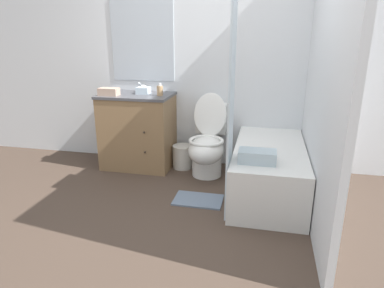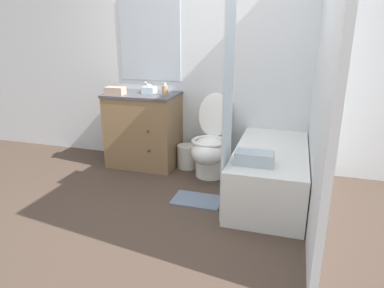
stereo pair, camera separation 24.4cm
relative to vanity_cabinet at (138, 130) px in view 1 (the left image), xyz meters
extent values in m
plane|color=#47382D|center=(0.74, -1.36, -0.45)|extent=(14.00, 14.00, 0.00)
cube|color=silver|center=(0.74, 0.30, 0.80)|extent=(8.00, 0.05, 2.50)
cube|color=#B2BCC6|center=(0.00, 0.27, 1.01)|extent=(0.77, 0.01, 0.93)
cube|color=silver|center=(1.91, -0.54, 0.80)|extent=(0.05, 2.64, 2.50)
cube|color=olive|center=(0.00, 0.00, -0.02)|extent=(0.81, 0.55, 0.85)
cube|color=#4C4C51|center=(0.00, 0.00, 0.41)|extent=(0.83, 0.57, 0.03)
cylinder|color=white|center=(0.00, 0.00, 0.37)|extent=(0.30, 0.30, 0.10)
sphere|color=#382D23|center=(0.18, -0.29, 0.06)|extent=(0.02, 0.02, 0.02)
sphere|color=#382D23|center=(0.18, -0.29, -0.17)|extent=(0.02, 0.02, 0.02)
cylinder|color=silver|center=(0.00, 0.19, 0.45)|extent=(0.04, 0.04, 0.04)
cylinder|color=silver|center=(0.00, 0.15, 0.51)|extent=(0.02, 0.11, 0.09)
cylinder|color=silver|center=(-0.06, 0.19, 0.45)|extent=(0.03, 0.03, 0.04)
cylinder|color=silver|center=(0.05, 0.19, 0.45)|extent=(0.03, 0.03, 0.04)
cylinder|color=white|center=(0.86, -0.12, -0.33)|extent=(0.33, 0.33, 0.24)
ellipsoid|color=white|center=(0.86, -0.18, -0.13)|extent=(0.39, 0.52, 0.29)
torus|color=white|center=(0.86, -0.18, -0.02)|extent=(0.39, 0.39, 0.04)
cube|color=white|center=(0.86, 0.17, 0.15)|extent=(0.35, 0.18, 0.34)
ellipsoid|color=white|center=(0.86, 0.05, 0.22)|extent=(0.37, 0.15, 0.48)
cube|color=white|center=(1.54, -0.44, -0.20)|extent=(0.68, 1.43, 0.49)
cube|color=#A8ADAE|center=(1.54, -0.44, 0.03)|extent=(0.56, 1.31, 0.01)
cube|color=silver|center=(1.19, -0.91, 0.49)|extent=(0.02, 0.37, 1.87)
cylinder|color=silver|center=(0.53, 0.04, -0.31)|extent=(0.24, 0.24, 0.28)
cube|color=silver|center=(0.08, 0.03, 0.47)|extent=(0.14, 0.14, 0.08)
ellipsoid|color=white|center=(0.08, 0.03, 0.52)|extent=(0.06, 0.04, 0.03)
cylinder|color=tan|center=(0.30, -0.04, 0.48)|extent=(0.07, 0.07, 0.11)
cylinder|color=silver|center=(0.30, -0.04, 0.55)|extent=(0.04, 0.04, 0.03)
cube|color=tan|center=(-0.26, -0.16, 0.47)|extent=(0.22, 0.13, 0.08)
cube|color=silver|center=(1.43, -0.89, 0.09)|extent=(0.32, 0.18, 0.11)
cube|color=slate|center=(0.89, -0.77, -0.44)|extent=(0.47, 0.30, 0.02)
camera|label=1|loc=(1.47, -3.69, 1.10)|focal=32.00mm
camera|label=2|loc=(1.71, -3.63, 1.10)|focal=32.00mm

